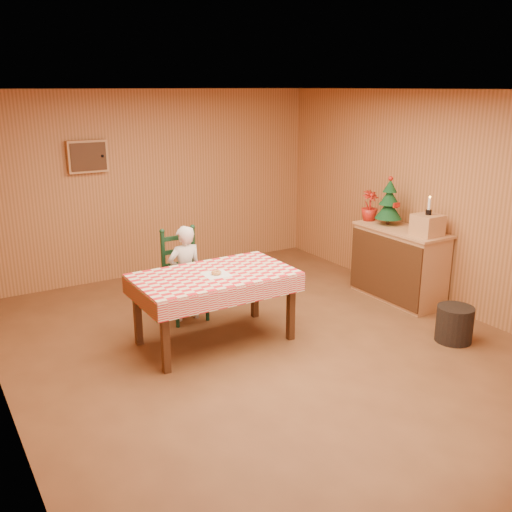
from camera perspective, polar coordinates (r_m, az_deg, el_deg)
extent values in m
plane|color=brown|center=(6.06, 1.00, -9.11)|extent=(6.00, 6.00, 0.00)
cube|color=#AE6F3F|center=(8.25, -10.29, 7.09)|extent=(5.00, 0.10, 2.60)
cube|color=#AE6F3F|center=(7.25, 18.05, 5.23)|extent=(0.10, 6.00, 2.60)
cube|color=#A6723D|center=(5.46, 1.14, 16.30)|extent=(5.00, 6.00, 0.10)
cube|color=tan|center=(7.86, -16.49, 9.52)|extent=(0.52, 0.08, 0.42)
cube|color=#452512|center=(7.82, -16.40, 9.50)|extent=(0.46, 0.02, 0.36)
sphere|color=black|center=(7.85, -15.09, 9.63)|extent=(0.04, 0.04, 0.04)
cube|color=#452512|center=(5.94, -4.21, -2.19)|extent=(1.60, 0.90, 0.06)
cube|color=#452512|center=(5.49, -9.07, -8.22)|extent=(0.07, 0.07, 0.69)
cube|color=#452512|center=(6.12, 3.50, -5.33)|extent=(0.07, 0.07, 0.69)
cube|color=#452512|center=(6.12, -11.76, -5.66)|extent=(0.07, 0.07, 0.69)
cube|color=#452512|center=(6.70, -0.13, -3.32)|extent=(0.07, 0.07, 0.69)
cube|color=red|center=(5.92, -4.21, -1.82)|extent=(1.64, 0.94, 0.02)
cube|color=red|center=(5.57, -1.96, -4.11)|extent=(1.64, 0.02, 0.18)
cube|color=red|center=(6.36, -6.15, -1.53)|extent=(1.64, 0.02, 0.18)
cube|color=#2C5B29|center=(5.65, -11.60, -4.13)|extent=(0.02, 0.94, 0.18)
cube|color=#2C5B29|center=(6.35, 2.38, -1.46)|extent=(0.02, 0.94, 0.18)
cube|color=black|center=(6.65, -7.06, -2.81)|extent=(0.44, 0.40, 0.04)
cylinder|color=black|center=(6.52, -7.88, -5.39)|extent=(0.04, 0.04, 0.41)
cylinder|color=black|center=(6.66, -4.89, -4.78)|extent=(0.04, 0.04, 0.41)
cylinder|color=black|center=(6.81, -9.05, -4.46)|extent=(0.04, 0.04, 0.41)
cylinder|color=black|center=(6.95, -6.16, -3.90)|extent=(0.04, 0.04, 0.41)
cylinder|color=black|center=(6.63, -9.26, -0.06)|extent=(0.05, 0.05, 0.60)
sphere|color=black|center=(6.56, -9.38, 2.45)|extent=(0.06, 0.06, 0.06)
cylinder|color=black|center=(6.78, -6.30, 0.42)|extent=(0.05, 0.05, 0.60)
sphere|color=black|center=(6.70, -6.38, 2.88)|extent=(0.06, 0.06, 0.06)
cube|color=black|center=(6.74, -7.72, -0.80)|extent=(0.38, 0.03, 0.05)
cube|color=black|center=(6.69, -7.78, 0.51)|extent=(0.38, 0.03, 0.05)
cube|color=black|center=(6.65, -7.83, 1.84)|extent=(0.38, 0.03, 0.05)
imported|color=silver|center=(6.61, -7.10, -1.73)|extent=(0.41, 0.27, 1.12)
cube|color=white|center=(5.88, -3.99, -1.85)|extent=(0.27, 0.27, 0.00)
torus|color=#D08C4A|center=(5.87, -4.00, -1.67)|extent=(0.13, 0.13, 0.04)
cube|color=tan|center=(7.46, 14.12, -0.89)|extent=(0.50, 1.20, 0.90)
cube|color=tan|center=(7.34, 14.37, 2.58)|extent=(0.54, 1.24, 0.03)
cube|color=#452512|center=(7.28, 12.68, -1.22)|extent=(0.02, 1.20, 0.80)
cube|color=tan|center=(7.04, 16.77, 2.98)|extent=(0.30, 0.30, 0.25)
cylinder|color=#452512|center=(7.49, 13.05, 3.39)|extent=(0.04, 0.04, 0.08)
cone|color=#0B3215|center=(7.46, 13.13, 4.59)|extent=(0.34, 0.34, 0.24)
cone|color=#0B3215|center=(7.43, 13.21, 5.79)|extent=(0.26, 0.26, 0.20)
cone|color=#0B3215|center=(7.41, 13.28, 6.86)|extent=(0.18, 0.18, 0.16)
sphere|color=#9E180E|center=(7.39, 13.32, 7.54)|extent=(0.06, 0.06, 0.06)
cube|color=#9E180E|center=(7.33, 13.87, 4.96)|extent=(0.10, 0.02, 0.06)
sphere|color=#9E180E|center=(7.47, 13.90, 4.78)|extent=(0.04, 0.04, 0.04)
sphere|color=#9E180E|center=(7.43, 12.52, 5.36)|extent=(0.04, 0.04, 0.04)
sphere|color=#9E180E|center=(7.51, 12.97, 6.24)|extent=(0.04, 0.04, 0.04)
imported|color=#9E180E|center=(7.64, 11.29, 4.96)|extent=(0.25, 0.25, 0.39)
cylinder|color=black|center=(7.01, 16.87, 4.21)|extent=(0.07, 0.07, 0.06)
cylinder|color=white|center=(6.99, 16.94, 5.01)|extent=(0.03, 0.03, 0.14)
sphere|color=orange|center=(6.97, 17.00, 5.67)|extent=(0.02, 0.02, 0.02)
cylinder|color=black|center=(6.48, 19.22, -6.44)|extent=(0.40, 0.40, 0.39)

